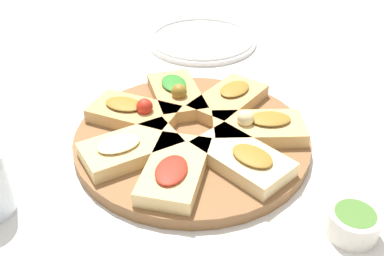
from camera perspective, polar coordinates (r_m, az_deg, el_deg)
name	(u,v)px	position (r m, az deg, el deg)	size (l,w,h in m)	color
ground_plane	(192,143)	(0.71, 0.00, -1.98)	(3.00, 3.00, 0.00)	silver
serving_board	(192,139)	(0.70, 0.00, -1.36)	(0.36, 0.36, 0.02)	brown
focaccia_slice_0	(176,94)	(0.77, -2.00, 4.33)	(0.15, 0.11, 0.04)	tan
focaccia_slice_1	(134,113)	(0.73, -7.40, 1.96)	(0.12, 0.16, 0.04)	tan
focaccia_slice_2	(130,148)	(0.65, -7.89, -2.52)	(0.14, 0.16, 0.03)	#DBB775
focaccia_slice_3	(175,170)	(0.61, -2.21, -5.34)	(0.15, 0.10, 0.03)	#DBB775
focaccia_slice_4	(243,158)	(0.63, 6.47, -3.81)	(0.15, 0.15, 0.03)	#E5C689
focaccia_slice_5	(258,125)	(0.70, 8.39, 0.32)	(0.08, 0.14, 0.04)	tan
focaccia_slice_6	(229,100)	(0.76, 4.73, 3.63)	(0.16, 0.14, 0.03)	tan
plate_left	(202,39)	(1.04, 1.24, 11.20)	(0.25, 0.25, 0.02)	white
dipping_bowl	(353,222)	(0.59, 19.77, -11.22)	(0.06, 0.06, 0.03)	silver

